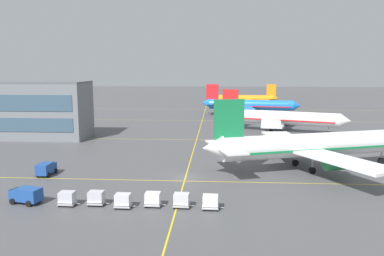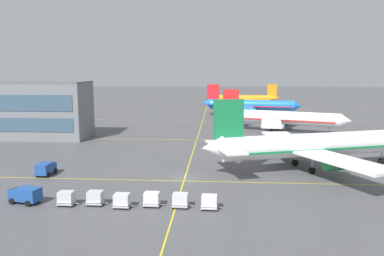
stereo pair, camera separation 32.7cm
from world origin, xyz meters
name	(u,v)px [view 2 (the right image)]	position (x,y,z in m)	size (l,w,h in m)	color
ground_plane	(185,177)	(0.00, 0.00, 0.00)	(600.00, 600.00, 0.00)	#4C4C4F
airliner_front_gate	(312,145)	(21.62, 6.57, 4.30)	(39.54, 33.81, 12.60)	white
airliner_second_row	(279,118)	(22.02, 46.37, 3.90)	(35.75, 30.59, 11.42)	white
airliner_third_row	(250,105)	(16.94, 83.16, 3.88)	(36.56, 31.23, 11.38)	blue
airliner_far_left_stand	(244,99)	(16.82, 116.35, 3.48)	(32.73, 28.25, 10.19)	orange
taxiway_markings	(200,129)	(0.00, 50.35, 0.00)	(162.82, 153.56, 0.01)	yellow
service_truck_red_van	(46,168)	(-23.09, -0.16, 1.18)	(2.28, 4.18, 2.10)	#1E4793
service_truck_catering	(25,194)	(-19.92, -13.32, 1.18)	(4.44, 2.97, 2.10)	#1E4793
baggage_cart_row_leftmost	(66,198)	(-14.14, -13.90, 1.00)	(2.77, 1.74, 1.86)	#99999E
baggage_cart_row_second	(95,198)	(-10.45, -13.48, 1.00)	(2.77, 1.74, 1.86)	#99999E
baggage_cart_row_middle	(122,200)	(-6.76, -14.26, 1.00)	(2.77, 1.74, 1.86)	#99999E
baggage_cart_row_fourth	(152,199)	(-3.07, -13.48, 1.00)	(2.77, 1.74, 1.86)	#99999E
baggage_cart_row_fifth	(180,200)	(0.61, -13.63, 1.00)	(2.77, 1.74, 1.86)	#99999E
baggage_cart_row_rightmost	(209,202)	(4.30, -14.02, 1.00)	(2.77, 1.74, 1.86)	#99999E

